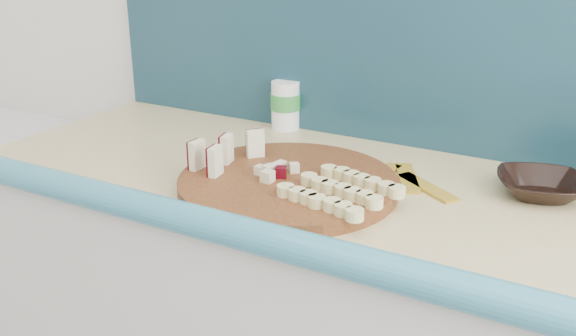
# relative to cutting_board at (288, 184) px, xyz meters

# --- Properties ---
(backsplash) EXTENTS (2.20, 0.02, 0.50)m
(backsplash) POSITION_rel_cutting_board_xyz_m (0.37, 0.38, 0.24)
(backsplash) COLOR teal
(backsplash) RESTS_ON kitchen_counter
(cutting_board) EXTENTS (0.52, 0.52, 0.03)m
(cutting_board) POSITION_rel_cutting_board_xyz_m (0.00, 0.00, 0.00)
(cutting_board) COLOR #411B0D
(cutting_board) RESTS_ON kitchen_counter
(apple_wedges) EXTENTS (0.09, 0.17, 0.06)m
(apple_wedges) POSITION_rel_cutting_board_xyz_m (-0.15, -0.01, 0.04)
(apple_wedges) COLOR beige
(apple_wedges) RESTS_ON cutting_board
(apple_chunks) EXTENTS (0.06, 0.07, 0.02)m
(apple_chunks) POSITION_rel_cutting_board_xyz_m (-0.03, 0.01, 0.02)
(apple_chunks) COLOR beige
(apple_chunks) RESTS_ON cutting_board
(banana_slices) EXTENTS (0.21, 0.19, 0.02)m
(banana_slices) POSITION_rel_cutting_board_xyz_m (0.13, -0.03, 0.02)
(banana_slices) COLOR #DFD388
(banana_slices) RESTS_ON cutting_board
(brown_bowl) EXTENTS (0.21, 0.21, 0.04)m
(brown_bowl) POSITION_rel_cutting_board_xyz_m (0.44, 0.21, 0.01)
(brown_bowl) COLOR black
(brown_bowl) RESTS_ON kitchen_counter
(canister) EXTENTS (0.08, 0.08, 0.12)m
(canister) POSITION_rel_cutting_board_xyz_m (-0.21, 0.36, 0.05)
(canister) COLOR white
(canister) RESTS_ON kitchen_counter
(banana_peel) EXTENTS (0.22, 0.18, 0.01)m
(banana_peel) POSITION_rel_cutting_board_xyz_m (0.18, 0.15, -0.01)
(banana_peel) COLOR gold
(banana_peel) RESTS_ON kitchen_counter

